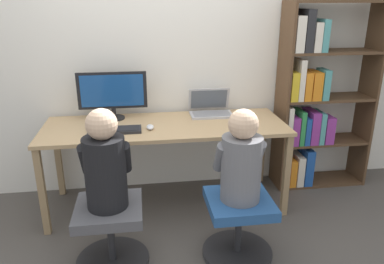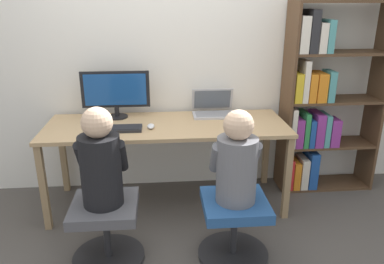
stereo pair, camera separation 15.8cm
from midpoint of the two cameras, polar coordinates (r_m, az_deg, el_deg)
The scene contains 12 objects.
ground_plane at distance 3.10m, azimuth -1.91°, elevation -14.02°, with size 14.00×14.00×0.00m, color #4C4742.
wall_back at distance 3.38m, azimuth -2.89°, elevation 12.54°, with size 10.00×0.05×2.60m.
desk at distance 3.12m, azimuth -2.40°, elevation 0.03°, with size 1.99×0.71×0.74m.
desktop_monitor at distance 3.25m, azimuth -10.20°, elevation 5.89°, with size 0.58×0.18×0.41m.
laptop at distance 3.34m, azimuth 4.66°, elevation 3.41°, with size 0.37×0.27×0.22m.
keyboard at distance 2.99m, azimuth -10.05°, elevation 0.50°, with size 0.41×0.16×0.03m.
computer_mouse_by_keyboard at distance 3.00m, azimuth -4.79°, elevation 0.87°, with size 0.06×0.11×0.03m.
office_chair_left at distance 2.66m, azimuth -11.21°, elevation -14.26°, with size 0.49×0.49×0.45m.
office_chair_right at distance 2.67m, azimuth 8.18°, elevation -13.91°, with size 0.49×0.49×0.45m.
person_at_monitor at distance 2.42m, azimuth -11.96°, elevation -4.47°, with size 0.32×0.30×0.65m.
person_at_laptop at distance 2.44m, azimuth 8.70°, elevation -4.47°, with size 0.33×0.29×0.63m.
bookshelf at distance 3.58m, azimuth 19.88°, elevation 3.74°, with size 0.86×0.31×1.71m.
Camera 2 is at (-0.04, -2.58, 1.72)m, focal length 35.00 mm.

